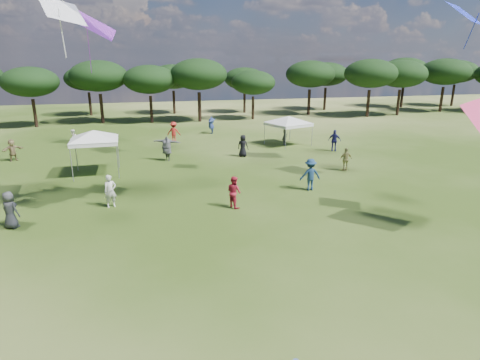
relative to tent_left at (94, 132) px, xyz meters
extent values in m
cylinder|color=black|center=(-8.61, 22.36, -1.29)|extent=(0.36, 0.36, 3.14)
ellipsoid|color=black|center=(-8.61, 22.36, 2.17)|extent=(6.11, 6.11, 3.29)
cylinder|color=black|center=(-1.49, 23.87, -1.13)|extent=(0.40, 0.40, 3.46)
ellipsoid|color=black|center=(-1.49, 23.87, 2.68)|extent=(6.73, 6.73, 3.63)
cylinder|color=black|center=(4.32, 22.69, -1.26)|extent=(0.37, 0.37, 3.21)
ellipsoid|color=black|center=(4.32, 22.69, 2.28)|extent=(6.24, 6.24, 3.36)
cylinder|color=black|center=(10.15, 22.23, -1.08)|extent=(0.41, 0.41, 3.56)
ellipsoid|color=black|center=(10.15, 22.23, 2.83)|extent=(6.91, 6.91, 3.73)
cylinder|color=black|center=(17.09, 22.57, -1.42)|extent=(0.33, 0.33, 2.88)
ellipsoid|color=black|center=(17.09, 22.57, 1.75)|extent=(5.60, 5.60, 3.02)
cylinder|color=black|center=(25.86, 25.03, -1.14)|extent=(0.39, 0.39, 3.44)
ellipsoid|color=black|center=(25.86, 25.03, 2.65)|extent=(6.69, 6.69, 3.60)
cylinder|color=black|center=(32.67, 21.11, -1.09)|extent=(0.40, 0.40, 3.53)
ellipsoid|color=black|center=(32.67, 21.11, 2.79)|extent=(6.86, 6.86, 3.70)
cylinder|color=black|center=(37.54, 21.52, -1.13)|extent=(0.40, 0.40, 3.47)
ellipsoid|color=black|center=(37.54, 21.52, 2.69)|extent=(6.74, 6.74, 3.63)
cylinder|color=black|center=(46.12, 23.52, -1.08)|extent=(0.41, 0.41, 3.57)
ellipsoid|color=black|center=(46.12, 23.52, 2.85)|extent=(6.94, 6.94, 3.74)
cylinder|color=black|center=(-3.62, 31.37, -1.30)|extent=(0.36, 0.36, 3.11)
ellipsoid|color=black|center=(-3.62, 31.37, 2.12)|extent=(6.05, 6.05, 3.26)
cylinder|color=black|center=(7.72, 30.58, -1.26)|extent=(0.37, 0.37, 3.20)
ellipsoid|color=black|center=(7.72, 30.58, 2.26)|extent=(6.21, 6.21, 3.35)
cylinder|color=black|center=(17.72, 29.40, -1.36)|extent=(0.34, 0.34, 2.99)
ellipsoid|color=black|center=(17.72, 29.40, 1.93)|extent=(5.81, 5.81, 3.13)
cylinder|color=black|center=(30.51, 29.80, -1.21)|extent=(0.38, 0.38, 3.31)
ellipsoid|color=black|center=(30.51, 29.80, 2.44)|extent=(6.43, 6.43, 3.47)
cylinder|color=black|center=(44.20, 30.18, -1.04)|extent=(0.42, 0.42, 3.64)
ellipsoid|color=black|center=(44.20, 30.18, 2.96)|extent=(7.06, 7.06, 3.81)
cylinder|color=black|center=(53.30, 29.57, -1.13)|extent=(0.40, 0.40, 3.46)
ellipsoid|color=black|center=(53.30, 29.57, 2.67)|extent=(6.72, 6.72, 3.62)
cylinder|color=gray|center=(-1.34, -1.43, -1.71)|extent=(0.06, 0.06, 2.31)
cylinder|color=gray|center=(1.43, -1.34, -1.71)|extent=(0.06, 0.06, 2.31)
cylinder|color=gray|center=(-1.43, 1.34, -1.71)|extent=(0.06, 0.06, 2.31)
cylinder|color=gray|center=(1.34, 1.43, -1.71)|extent=(0.06, 0.06, 2.31)
cube|color=silver|center=(0.00, 0.00, -0.60)|extent=(3.03, 3.03, 0.25)
pyramid|color=silver|center=(0.00, 0.00, 0.13)|extent=(5.97, 5.97, 0.60)
cylinder|color=gray|center=(14.88, 4.23, -1.90)|extent=(0.06, 0.06, 1.91)
cylinder|color=gray|center=(17.72, 5.23, -1.90)|extent=(0.06, 0.06, 1.91)
cylinder|color=gray|center=(13.88, 7.08, -1.90)|extent=(0.06, 0.06, 1.91)
cylinder|color=gray|center=(16.72, 8.07, -1.90)|extent=(0.06, 0.06, 1.91)
cube|color=silver|center=(15.80, 6.15, -1.00)|extent=(4.04, 4.04, 0.25)
pyramid|color=silver|center=(15.80, 6.15, -0.27)|extent=(6.10, 6.10, 0.60)
imported|color=maroon|center=(5.93, 9.82, -1.91)|extent=(1.38, 1.03, 1.91)
imported|color=olive|center=(-6.55, 5.41, -2.02)|extent=(1.55, 1.32, 1.68)
imported|color=navy|center=(12.48, -6.57, -1.92)|extent=(1.26, 0.77, 1.89)
imported|color=navy|center=(10.08, 13.46, -1.98)|extent=(1.51, 2.21, 1.77)
imported|color=#343539|center=(15.49, 6.14, -2.01)|extent=(0.41, 0.63, 1.71)
imported|color=maroon|center=(7.50, -8.31, -2.02)|extent=(0.92, 1.01, 1.67)
imported|color=white|center=(-2.77, 9.28, -2.05)|extent=(0.62, 0.79, 1.62)
imported|color=beige|center=(1.28, -6.75, -2.00)|extent=(0.73, 0.59, 1.72)
imported|color=navy|center=(18.68, 2.75, -1.96)|extent=(1.13, 0.94, 1.80)
imported|color=#333539|center=(-2.96, -8.51, -1.99)|extent=(1.01, 0.92, 1.73)
imported|color=#9F9656|center=(16.60, -3.13, -2.06)|extent=(0.94, 0.40, 1.60)
imported|color=#414246|center=(4.81, 2.68, -1.93)|extent=(2.31, 1.66, 1.87)
imported|color=black|center=(10.74, 2.63, -1.99)|extent=(1.02, 0.93, 1.74)
plane|color=#1B2CCC|center=(20.80, -7.36, 6.96)|extent=(2.49, 2.46, 1.43)
plane|color=purple|center=(1.05, -6.85, 6.17)|extent=(2.36, 2.50, 1.90)
plane|color=white|center=(0.32, -8.97, 6.42)|extent=(2.35, 2.48, 1.34)
camera|label=1|loc=(3.13, -27.46, 4.53)|focal=30.00mm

